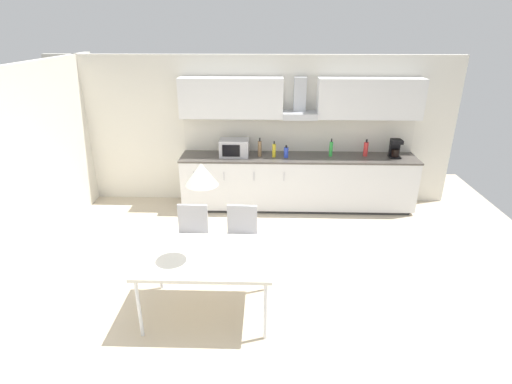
# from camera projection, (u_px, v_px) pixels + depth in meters

# --- Properties ---
(ground_plane) EXTENTS (8.56, 8.38, 0.02)m
(ground_plane) POSITION_uv_depth(u_px,v_px,m) (244.00, 294.00, 4.77)
(ground_plane) COLOR beige
(wall_back) EXTENTS (6.85, 0.10, 2.51)m
(wall_back) POSITION_uv_depth(u_px,v_px,m) (253.00, 131.00, 6.89)
(wall_back) COLOR silver
(wall_back) RESTS_ON ground_plane
(kitchen_counter) EXTENTS (3.93, 0.67, 0.92)m
(kitchen_counter) POSITION_uv_depth(u_px,v_px,m) (297.00, 182.00, 6.84)
(kitchen_counter) COLOR #333333
(kitchen_counter) RESTS_ON ground_plane
(backsplash_tile) EXTENTS (3.91, 0.02, 0.54)m
(backsplash_tile) POSITION_uv_depth(u_px,v_px,m) (298.00, 136.00, 6.84)
(backsplash_tile) COLOR silver
(backsplash_tile) RESTS_ON kitchen_counter
(upper_wall_cabinets) EXTENTS (3.91, 0.40, 0.64)m
(upper_wall_cabinets) POSITION_uv_depth(u_px,v_px,m) (300.00, 99.00, 6.44)
(upper_wall_cabinets) COLOR silver
(microwave) EXTENTS (0.48, 0.35, 0.28)m
(microwave) POSITION_uv_depth(u_px,v_px,m) (234.00, 148.00, 6.63)
(microwave) COLOR #ADADB2
(microwave) RESTS_ON kitchen_counter
(coffee_maker) EXTENTS (0.18, 0.19, 0.30)m
(coffee_maker) POSITION_uv_depth(u_px,v_px,m) (395.00, 148.00, 6.58)
(coffee_maker) COLOR black
(coffee_maker) RESTS_ON kitchen_counter
(bottle_yellow) EXTENTS (0.06, 0.06, 0.27)m
(bottle_yellow) POSITION_uv_depth(u_px,v_px,m) (274.00, 150.00, 6.59)
(bottle_yellow) COLOR yellow
(bottle_yellow) RESTS_ON kitchen_counter
(bottle_red) EXTENTS (0.08, 0.08, 0.28)m
(bottle_red) POSITION_uv_depth(u_px,v_px,m) (366.00, 149.00, 6.64)
(bottle_red) COLOR red
(bottle_red) RESTS_ON kitchen_counter
(bottle_brown) EXTENTS (0.06, 0.06, 0.31)m
(bottle_brown) POSITION_uv_depth(u_px,v_px,m) (260.00, 148.00, 6.62)
(bottle_brown) COLOR brown
(bottle_brown) RESTS_ON kitchen_counter
(bottle_blue) EXTENTS (0.08, 0.08, 0.20)m
(bottle_blue) POSITION_uv_depth(u_px,v_px,m) (286.00, 152.00, 6.58)
(bottle_blue) COLOR blue
(bottle_blue) RESTS_ON kitchen_counter
(bottle_green) EXTENTS (0.06, 0.06, 0.30)m
(bottle_green) POSITION_uv_depth(u_px,v_px,m) (331.00, 149.00, 6.62)
(bottle_green) COLOR green
(bottle_green) RESTS_ON kitchen_counter
(dining_table) EXTENTS (1.38, 0.92, 0.73)m
(dining_table) POSITION_uv_depth(u_px,v_px,m) (206.00, 259.00, 4.20)
(dining_table) COLOR silver
(dining_table) RESTS_ON ground_plane
(chair_far_right) EXTENTS (0.42, 0.42, 0.87)m
(chair_far_right) POSITION_uv_depth(u_px,v_px,m) (241.00, 233.00, 5.03)
(chair_far_right) COLOR #B2B2B7
(chair_far_right) RESTS_ON ground_plane
(chair_far_left) EXTENTS (0.41, 0.41, 0.87)m
(chair_far_left) POSITION_uv_depth(u_px,v_px,m) (192.00, 232.00, 5.05)
(chair_far_left) COLOR #B2B2B7
(chair_far_left) RESTS_ON ground_plane
(pendant_lamp) EXTENTS (0.32, 0.32, 0.22)m
(pendant_lamp) POSITION_uv_depth(u_px,v_px,m) (201.00, 174.00, 3.83)
(pendant_lamp) COLOR silver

